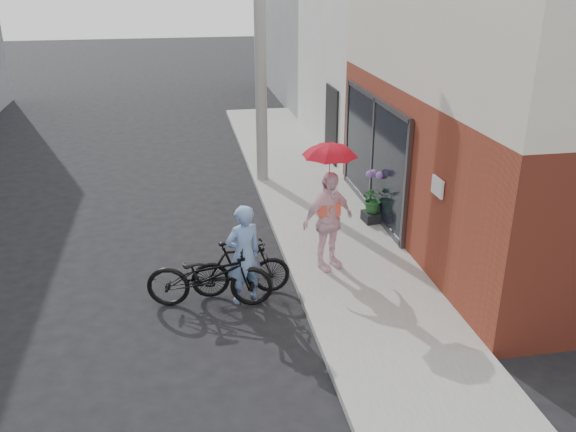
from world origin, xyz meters
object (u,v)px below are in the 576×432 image
object	(u,v)px
utility_pole	(260,41)
kimono_woman	(328,221)
bike_left	(210,276)
bike_right	(241,268)
planter	(373,217)
officer	(244,255)

from	to	relation	value
utility_pole	kimono_woman	xyz separation A→B (m)	(0.45, -5.01, -2.49)
bike_left	kimono_woman	xyz separation A→B (m)	(2.13, 0.75, 0.48)
bike_right	planter	size ratio (longest dim) A/B	4.15
bike_right	kimono_woman	xyz separation A→B (m)	(1.60, 0.51, 0.52)
officer	bike_right	world-z (taller)	officer
bike_right	planter	distance (m)	3.87
officer	planter	world-z (taller)	officer
utility_pole	officer	distance (m)	6.42
officer	kimono_woman	world-z (taller)	kimono_woman
bike_right	kimono_woman	world-z (taller)	kimono_woman
utility_pole	planter	xyz separation A→B (m)	(1.90, -3.15, -3.28)
kimono_woman	planter	size ratio (longest dim) A/B	4.50
utility_pole	bike_left	xyz separation A→B (m)	(-1.68, -5.77, -2.97)
utility_pole	planter	distance (m)	4.92
officer	bike_right	xyz separation A→B (m)	(-0.03, 0.22, -0.35)
bike_left	utility_pole	bearing A→B (deg)	-6.98
utility_pole	kimono_woman	size ratio (longest dim) A/B	3.91
bike_right	kimono_woman	distance (m)	1.76
bike_right	planter	world-z (taller)	bike_right
utility_pole	officer	xyz separation A→B (m)	(-1.12, -5.74, -2.65)
kimono_woman	planter	xyz separation A→B (m)	(1.45, 1.86, -0.79)
utility_pole	bike_right	xyz separation A→B (m)	(-1.15, -5.52, -3.00)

